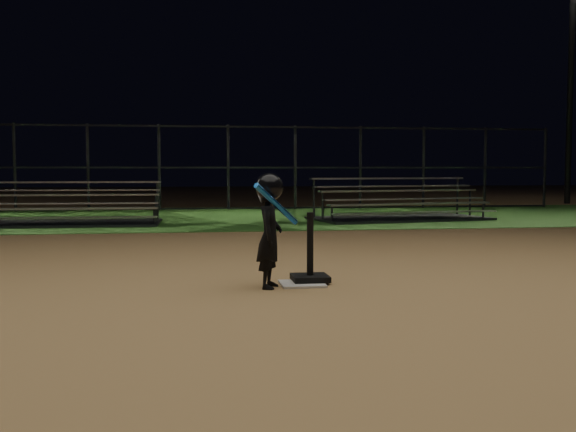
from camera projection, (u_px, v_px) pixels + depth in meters
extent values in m
plane|color=#AF844F|center=(302.00, 285.00, 6.96)|extent=(80.00, 80.00, 0.00)
cube|color=#29591C|center=(236.00, 217.00, 16.83)|extent=(60.00, 8.00, 0.01)
cube|color=beige|center=(302.00, 284.00, 6.96)|extent=(0.45, 0.45, 0.02)
cube|color=black|center=(310.00, 278.00, 7.08)|extent=(0.38, 0.38, 0.06)
cylinder|color=black|center=(310.00, 244.00, 7.06)|extent=(0.07, 0.07, 0.66)
imported|color=black|center=(270.00, 237.00, 6.75)|extent=(0.35, 0.44, 1.04)
sphere|color=black|center=(269.00, 187.00, 6.72)|extent=(0.28, 0.28, 0.28)
cylinder|color=blue|center=(276.00, 204.00, 6.59)|extent=(0.49, 0.40, 0.43)
cylinder|color=black|center=(291.00, 218.00, 6.74)|extent=(0.17, 0.14, 0.14)
cube|color=silver|center=(65.00, 209.00, 13.98)|extent=(3.81, 0.31, 0.04)
cube|color=silver|center=(63.00, 218.00, 13.73)|extent=(3.81, 0.31, 0.03)
cube|color=silver|center=(70.00, 195.00, 14.48)|extent=(3.81, 0.31, 0.04)
cube|color=silver|center=(68.00, 203.00, 14.23)|extent=(3.81, 0.31, 0.03)
cube|color=silver|center=(74.00, 182.00, 14.98)|extent=(3.81, 0.31, 0.04)
cube|color=silver|center=(72.00, 190.00, 14.73)|extent=(3.81, 0.31, 0.03)
cube|color=#38383D|center=(71.00, 223.00, 14.52)|extent=(3.84, 1.94, 0.06)
cube|color=silver|center=(411.00, 204.00, 15.38)|extent=(4.05, 0.95, 0.04)
cube|color=silver|center=(417.00, 213.00, 15.13)|extent=(4.05, 0.95, 0.03)
cube|color=silver|center=(399.00, 191.00, 15.89)|extent=(4.05, 0.95, 0.04)
cube|color=silver|center=(405.00, 199.00, 15.64)|extent=(4.05, 0.95, 0.03)
cube|color=silver|center=(389.00, 178.00, 16.40)|extent=(4.05, 0.95, 0.04)
cube|color=silver|center=(394.00, 186.00, 16.15)|extent=(4.05, 0.95, 0.03)
cube|color=#38383D|center=(399.00, 218.00, 15.94)|extent=(4.36, 2.67, 0.06)
cube|color=#38383D|center=(228.00, 208.00, 19.78)|extent=(20.00, 0.05, 0.05)
cube|color=#38383D|center=(228.00, 168.00, 19.70)|extent=(20.00, 0.05, 0.05)
cube|color=#38383D|center=(228.00, 127.00, 19.62)|extent=(20.00, 0.05, 0.05)
cylinder|color=#38383D|center=(52.00, 168.00, 18.97)|extent=(0.08, 0.08, 2.50)
cylinder|color=#38383D|center=(228.00, 168.00, 19.70)|extent=(0.08, 0.08, 2.50)
cylinder|color=#38383D|center=(392.00, 168.00, 20.43)|extent=(0.08, 0.08, 2.50)
cylinder|color=#38383D|center=(545.00, 168.00, 21.17)|extent=(0.08, 0.08, 2.50)
cylinder|color=#2D2D30|center=(570.00, 89.00, 23.24)|extent=(0.20, 0.20, 8.00)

